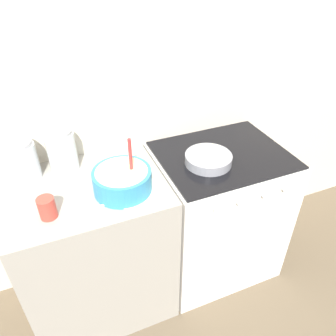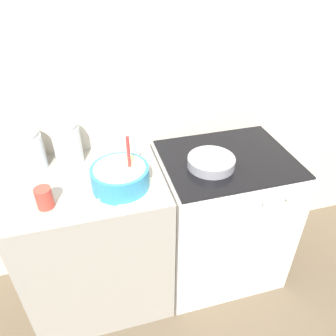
# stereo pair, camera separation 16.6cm
# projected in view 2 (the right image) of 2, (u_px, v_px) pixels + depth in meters

# --- Properties ---
(ground_plane) EXTENTS (12.00, 12.00, 0.00)m
(ground_plane) POSITION_uv_depth(u_px,v_px,m) (174.00, 316.00, 2.04)
(ground_plane) COLOR brown
(wall_back) EXTENTS (4.56, 0.05, 2.40)m
(wall_back) POSITION_uv_depth(u_px,v_px,m) (145.00, 95.00, 1.84)
(wall_back) COLOR beige
(wall_back) RESTS_ON ground_plane
(countertop_cabinet) EXTENTS (0.78, 0.61, 0.92)m
(countertop_cabinet) POSITION_uv_depth(u_px,v_px,m) (97.00, 242.00, 1.92)
(countertop_cabinet) COLOR #9E998E
(countertop_cabinet) RESTS_ON ground_plane
(stove) EXTENTS (0.75, 0.63, 0.92)m
(stove) POSITION_uv_depth(u_px,v_px,m) (220.00, 217.00, 2.10)
(stove) COLOR white
(stove) RESTS_ON ground_plane
(mixing_bowl) EXTENTS (0.28, 0.28, 0.28)m
(mixing_bowl) POSITION_uv_depth(u_px,v_px,m) (120.00, 176.00, 1.58)
(mixing_bowl) COLOR #338CBF
(mixing_bowl) RESTS_ON countertop_cabinet
(baking_pan) EXTENTS (0.25, 0.25, 0.05)m
(baking_pan) POSITION_uv_depth(u_px,v_px,m) (211.00, 162.00, 1.75)
(baking_pan) COLOR gray
(baking_pan) RESTS_ON stove
(storage_jar_left) EXTENTS (0.18, 0.18, 0.21)m
(storage_jar_left) POSITION_uv_depth(u_px,v_px,m) (27.00, 153.00, 1.70)
(storage_jar_left) COLOR silver
(storage_jar_left) RESTS_ON countertop_cabinet
(storage_jar_middle) EXTENTS (0.15, 0.15, 0.23)m
(storage_jar_middle) POSITION_uv_depth(u_px,v_px,m) (68.00, 146.00, 1.74)
(storage_jar_middle) COLOR silver
(storage_jar_middle) RESTS_ON countertop_cabinet
(tin_can) EXTENTS (0.08, 0.08, 0.10)m
(tin_can) POSITION_uv_depth(u_px,v_px,m) (44.00, 198.00, 1.47)
(tin_can) COLOR #CC3F33
(tin_can) RESTS_ON countertop_cabinet
(recipe_page) EXTENTS (0.21, 0.22, 0.01)m
(recipe_page) POSITION_uv_depth(u_px,v_px,m) (137.00, 192.00, 1.58)
(recipe_page) COLOR beige
(recipe_page) RESTS_ON countertop_cabinet
(measuring_spoon) EXTENTS (0.12, 0.04, 0.04)m
(measuring_spoon) POSITION_uv_depth(u_px,v_px,m) (112.00, 196.00, 1.54)
(measuring_spoon) COLOR white
(measuring_spoon) RESTS_ON countertop_cabinet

